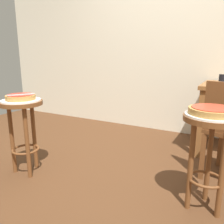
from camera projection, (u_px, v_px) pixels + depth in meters
name	position (u px, v px, depth m)	size (l,w,h in m)	color
ground_plane	(120.00, 183.00, 1.92)	(6.00, 6.00, 0.00)	#4C2D19
back_wall	(178.00, 20.00, 2.98)	(6.00, 0.10, 3.00)	beige
stool_foreground	(23.00, 121.00, 2.01)	(0.36, 0.36, 0.67)	brown
serving_plate_foreground	(21.00, 100.00, 1.97)	(0.33, 0.33, 0.01)	white
pizza_foreground	(21.00, 97.00, 1.96)	(0.25, 0.25, 0.05)	#B78442
stool_middle	(209.00, 143.00, 1.50)	(0.36, 0.36, 0.67)	brown
serving_plate_middle	(212.00, 115.00, 1.46)	(0.34, 0.34, 0.01)	white
pizza_middle	(213.00, 111.00, 1.45)	(0.30, 0.30, 0.05)	#B78442
cup_near_edge	(222.00, 80.00, 2.30)	(0.07, 0.07, 0.11)	black
pizza_server_knife	(21.00, 95.00, 1.93)	(0.22, 0.02, 0.01)	silver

